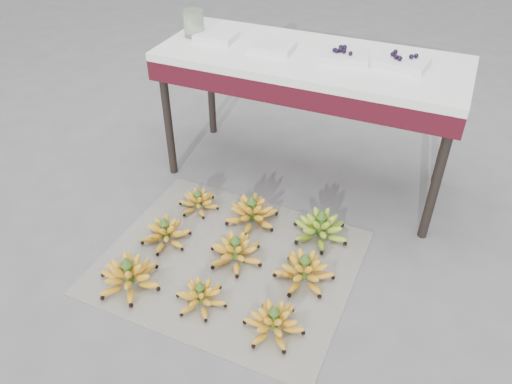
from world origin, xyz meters
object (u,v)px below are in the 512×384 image
at_px(bunch_back_right, 320,228).
at_px(glass_jar, 194,23).
at_px(tray_far_left, 216,37).
at_px(tray_left, 272,47).
at_px(bunch_front_right, 274,322).
at_px(bunch_back_center, 252,213).
at_px(bunch_front_center, 201,296).
at_px(bunch_mid_center, 236,251).
at_px(bunch_back_left, 198,202).
at_px(bunch_front_left, 129,276).
at_px(tray_far_right, 402,62).
at_px(tray_right, 345,56).
at_px(bunch_mid_left, 166,233).
at_px(vendor_table, 310,71).
at_px(bunch_mid_right, 304,271).
at_px(newspaper_mat, 229,261).

height_order(bunch_back_right, glass_jar, glass_jar).
height_order(tray_far_left, tray_left, tray_left).
bearing_deg(bunch_front_right, bunch_back_right, 86.69).
bearing_deg(bunch_back_center, bunch_front_center, -102.15).
relative_size(bunch_mid_center, bunch_back_left, 1.15).
height_order(bunch_front_left, tray_far_right, tray_far_right).
bearing_deg(bunch_back_right, glass_jar, 164.20).
bearing_deg(tray_left, tray_right, 4.25).
bearing_deg(bunch_mid_left, tray_far_left, 119.51).
relative_size(bunch_back_right, vendor_table, 0.21).
bearing_deg(bunch_mid_right, bunch_back_right, 86.63).
height_order(newspaper_mat, vendor_table, vendor_table).
bearing_deg(bunch_front_right, bunch_back_left, 135.50).
xyz_separation_m(bunch_back_right, vendor_table, (-0.27, 0.51, 0.64)).
xyz_separation_m(tray_far_left, tray_left, (0.36, -0.03, 0.00)).
height_order(bunch_front_left, tray_left, tray_left).
bearing_deg(tray_left, tray_far_left, 175.89).
height_order(newspaper_mat, bunch_mid_left, bunch_mid_left).
relative_size(bunch_front_left, tray_far_left, 1.68).
distance_m(bunch_front_right, glass_jar, 1.75).
bearing_deg(bunch_mid_right, bunch_mid_center, 173.73).
xyz_separation_m(bunch_mid_right, bunch_back_left, (-0.74, 0.29, -0.01)).
relative_size(newspaper_mat, tray_far_left, 5.44).
relative_size(bunch_mid_right, tray_right, 1.19).
distance_m(bunch_mid_center, bunch_back_right, 0.48).
bearing_deg(tray_left, vendor_table, 7.54).
relative_size(bunch_mid_left, tray_far_left, 1.49).
xyz_separation_m(bunch_front_left, bunch_back_center, (0.35, 0.67, -0.00)).
relative_size(bunch_front_center, bunch_mid_center, 0.83).
bearing_deg(tray_far_left, tray_right, 0.31).
distance_m(newspaper_mat, bunch_back_center, 0.34).
height_order(bunch_front_center, bunch_back_center, bunch_back_center).
bearing_deg(tray_far_right, newspaper_mat, -122.37).
height_order(bunch_front_left, bunch_mid_center, bunch_front_left).
relative_size(bunch_mid_center, glass_jar, 2.17).
relative_size(bunch_mid_right, vendor_table, 0.19).
xyz_separation_m(bunch_front_right, bunch_back_center, (-0.39, 0.65, 0.01)).
relative_size(tray_left, tray_right, 0.87).
distance_m(bunch_mid_left, tray_left, 1.16).
distance_m(vendor_table, tray_left, 0.25).
height_order(bunch_front_center, bunch_front_right, bunch_front_right).
height_order(newspaper_mat, bunch_front_left, bunch_front_left).
distance_m(newspaper_mat, bunch_front_right, 0.49).
bearing_deg(tray_far_right, bunch_mid_right, -101.78).
bearing_deg(bunch_front_right, tray_right, 91.00).
bearing_deg(bunch_back_center, bunch_mid_center, -95.53).
bearing_deg(bunch_front_right, bunch_back_center, 117.80).
xyz_separation_m(tray_far_left, glass_jar, (-0.14, 0.01, 0.06)).
xyz_separation_m(bunch_mid_left, vendor_table, (0.48, 0.87, 0.65)).
distance_m(bunch_front_left, tray_right, 1.57).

